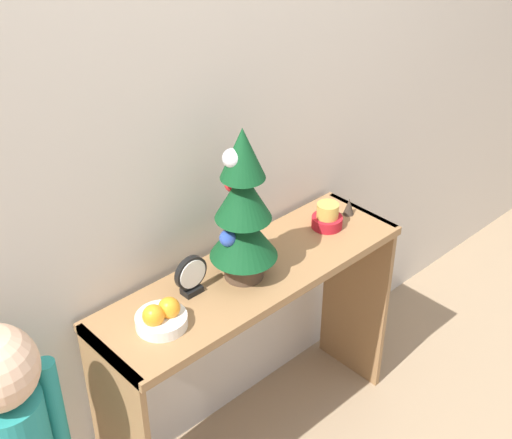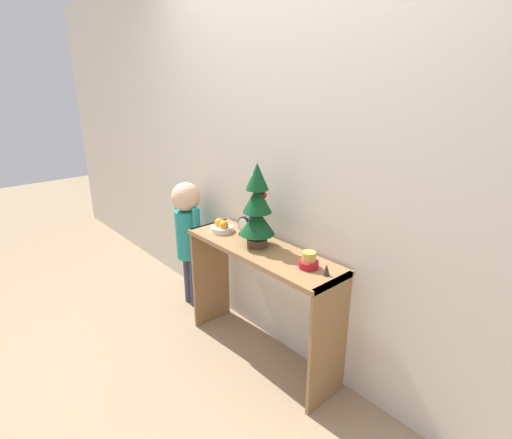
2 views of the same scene
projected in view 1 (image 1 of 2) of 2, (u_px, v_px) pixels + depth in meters
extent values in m
cube|color=beige|center=(205.00, 112.00, 2.15)|extent=(7.00, 0.05, 2.50)
cube|color=olive|center=(253.00, 275.00, 2.28)|extent=(1.11, 0.34, 0.03)
cube|color=olive|center=(355.00, 293.00, 2.80)|extent=(0.02, 0.31, 0.77)
cylinder|color=#4C3828|center=(244.00, 269.00, 2.24)|extent=(0.12, 0.12, 0.05)
cylinder|color=brown|center=(244.00, 258.00, 2.22)|extent=(0.02, 0.02, 0.04)
cone|color=#0F421E|center=(243.00, 234.00, 2.17)|extent=(0.21, 0.21, 0.16)
cone|color=#0F421E|center=(243.00, 195.00, 2.10)|extent=(0.17, 0.17, 0.16)
cone|color=#0F421E|center=(243.00, 153.00, 2.02)|extent=(0.13, 0.13, 0.16)
sphere|color=#2D4CA8|center=(228.00, 238.00, 2.14)|extent=(0.05, 0.05, 0.05)
sphere|color=red|center=(232.00, 185.00, 2.12)|extent=(0.05, 0.05, 0.05)
sphere|color=silver|center=(232.00, 158.00, 2.02)|extent=(0.06, 0.06, 0.06)
sphere|color=red|center=(238.00, 199.00, 2.14)|extent=(0.05, 0.05, 0.05)
cylinder|color=silver|center=(162.00, 321.00, 2.04)|extent=(0.15, 0.15, 0.04)
sphere|color=orange|center=(169.00, 308.00, 2.03)|extent=(0.06, 0.06, 0.06)
sphere|color=orange|center=(153.00, 316.00, 2.01)|extent=(0.06, 0.06, 0.06)
cylinder|color=#AD1923|center=(327.00, 222.00, 2.49)|extent=(0.11, 0.11, 0.04)
cylinder|color=gold|center=(328.00, 211.00, 2.46)|extent=(0.08, 0.08, 0.05)
cube|color=black|center=(192.00, 290.00, 2.18)|extent=(0.06, 0.04, 0.02)
cylinder|color=black|center=(191.00, 273.00, 2.14)|extent=(0.11, 0.02, 0.11)
cylinder|color=white|center=(193.00, 274.00, 2.13)|extent=(0.09, 0.00, 0.09)
cone|color=#382D23|center=(349.00, 207.00, 2.55)|extent=(0.04, 0.04, 0.06)
cylinder|color=teal|center=(54.00, 407.00, 1.91)|extent=(0.05, 0.05, 0.32)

